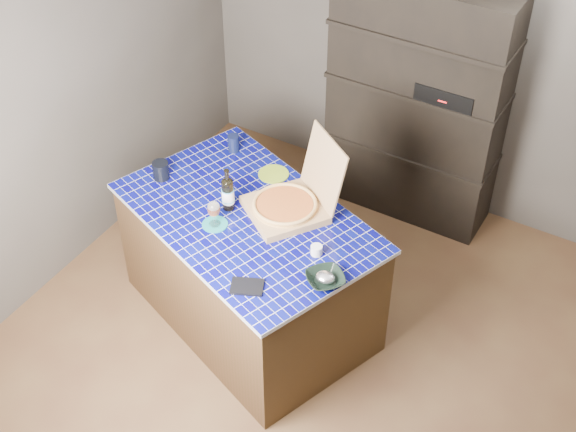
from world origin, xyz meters
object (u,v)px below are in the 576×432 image
Objects in this scene: pizza_box at (289,203)px; mead_bottle at (228,193)px; wine_glass at (214,209)px; dvd_case at (247,287)px; bowl at (325,279)px; kitchen_island at (249,267)px.

mead_bottle is (-0.32, -0.15, 0.05)m from pizza_box.
pizza_box reaches higher than wine_glass.
wine_glass is 0.55m from dvd_case.
pizza_box is 3.19× the size of bowl.
kitchen_island is at bearing 54.04° from wine_glass.
dvd_case is (0.31, -0.49, 0.43)m from kitchen_island.
kitchen_island is 8.90× the size of bowl.
bowl is at bearing -0.10° from kitchen_island.
pizza_box is (0.19, 0.16, 0.49)m from kitchen_island.
dvd_case is at bearing -37.24° from wine_glass.
pizza_box is 0.61m from bowl.
pizza_box is at bearing 138.80° from bowl.
pizza_box reaches higher than bowl.
dvd_case is (0.43, -0.33, -0.11)m from wine_glass.
pizza_box reaches higher than dvd_case.
bowl reaches higher than dvd_case.
mead_bottle is 0.67m from dvd_case.
mead_bottle is 0.83m from bowl.
mead_bottle is at bearing -161.59° from kitchen_island.
wine_glass is (-0.31, -0.32, 0.06)m from pizza_box.
wine_glass is 0.96× the size of dvd_case.
kitchen_island is 0.55m from pizza_box.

